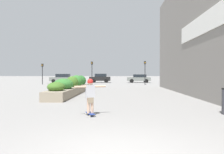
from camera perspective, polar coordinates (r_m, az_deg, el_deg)
building_wall_right at (r=13.91m, az=25.35°, el=14.67°), size 0.67×30.49×9.91m
planter_box at (r=17.66m, az=-10.57°, el=-2.62°), size 1.41×10.34×1.49m
skateboard at (r=8.56m, az=-5.70°, el=-9.52°), size 0.48×0.74×0.10m
skateboarder at (r=8.45m, az=-5.70°, el=-3.98°), size 1.17×0.57×1.33m
car_leftmost at (r=40.25m, az=7.04°, el=-0.33°), size 4.22×1.87×1.51m
car_center_left at (r=40.45m, az=-3.10°, el=-0.24°), size 3.82×1.90×1.63m
car_center_right at (r=39.87m, az=-12.85°, el=-0.31°), size 4.16×1.90×1.60m
traffic_light_left at (r=33.01m, az=-5.27°, el=2.13°), size 0.28×0.30×3.47m
traffic_light_right at (r=32.68m, az=8.62°, el=2.18°), size 0.28×0.30×3.50m
traffic_light_far_left at (r=34.98m, az=-17.74°, el=1.73°), size 0.28×0.30×3.17m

